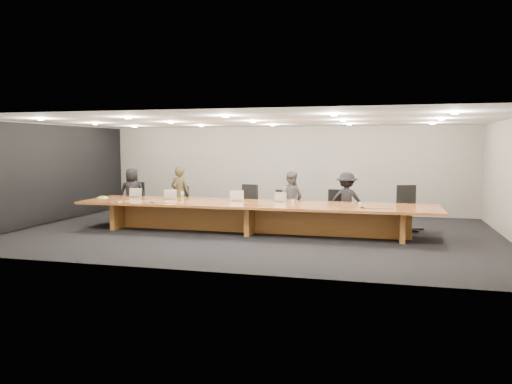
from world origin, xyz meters
The scene contains 28 objects.
ground centered at (0.00, 0.00, 0.00)m, with size 12.00×12.00×0.00m, color black.
back_wall centered at (0.00, 4.00, 1.40)m, with size 12.00×0.02×2.80m, color #B1ABA1.
left_wall_panel centered at (-5.94, 0.00, 1.37)m, with size 0.08×7.84×2.74m, color black.
conference_table centered at (0.00, 0.00, 0.52)m, with size 9.00×1.80×0.75m.
chair_far_left centered at (-4.02, 1.30, 0.56)m, with size 0.57×0.57×1.13m, color black, non-canonical shape.
chair_left centered at (-2.53, 1.22, 0.52)m, with size 0.53×0.53×1.04m, color black, non-canonical shape.
chair_mid_left centered at (-0.50, 1.15, 0.57)m, with size 0.58×0.58×1.13m, color black, non-canonical shape.
chair_mid_right centered at (0.42, 1.21, 0.50)m, with size 0.51×0.51×0.99m, color black, non-canonical shape.
chair_right centered at (1.89, 1.31, 0.51)m, with size 0.52×0.52×1.03m, color black, non-canonical shape.
chair_far_right centered at (3.81, 1.25, 0.60)m, with size 0.61×0.61×1.19m, color black, non-canonical shape.
person_a centered at (-4.02, 1.26, 0.77)m, with size 0.75×0.49×1.54m, color black.
person_b centered at (-2.45, 1.12, 0.81)m, with size 0.59×0.39×1.61m, color #38311E.
person_c centered at (0.75, 1.12, 0.75)m, with size 0.73×0.57×1.51m, color #4F5051.
person_d centered at (2.23, 1.19, 0.74)m, with size 0.96×0.55×1.49m, color black.
laptop_a centered at (-3.50, 0.39, 0.89)m, with size 0.35×0.25×0.27m, color tan, non-canonical shape.
laptop_b centered at (-2.38, 0.29, 0.88)m, with size 0.34×0.25×0.27m, color tan, non-canonical shape.
laptop_c centered at (-0.50, 0.29, 0.89)m, with size 0.36×0.26×0.28m, color #BFAA92, non-canonical shape.
laptop_d centered at (0.57, 0.39, 0.88)m, with size 0.32×0.23×0.25m, color tan, non-canonical shape.
water_bottle centered at (-1.92, 0.00, 0.87)m, with size 0.08×0.08×0.25m, color #AABAB5.
amber_mug centered at (-1.96, -0.01, 0.80)m, with size 0.09×0.09×0.11m, color brown.
paper_cup_near centered at (0.96, 0.26, 0.79)m, with size 0.07×0.07×0.08m, color silver.
paper_cup_far centered at (2.63, 0.14, 0.79)m, with size 0.06×0.06×0.08m, color white.
notepad centered at (-4.35, 0.19, 0.76)m, with size 0.23×0.18×0.01m, color white.
lime_gadget centered at (-4.36, 0.21, 0.78)m, with size 0.18×0.10×0.03m, color #60BF33.
av_box centered at (-3.41, -0.72, 0.77)m, with size 0.22×0.16×0.03m, color #ACADB1.
mic_left centered at (-2.51, -0.52, 0.76)m, with size 0.10×0.10×0.03m, color black.
mic_center centered at (-0.04, -0.48, 0.76)m, with size 0.11×0.11×0.03m, color black.
mic_right centered at (2.70, -0.35, 0.77)m, with size 0.13×0.13×0.03m, color black.
Camera 1 is at (3.19, -12.01, 2.18)m, focal length 35.00 mm.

